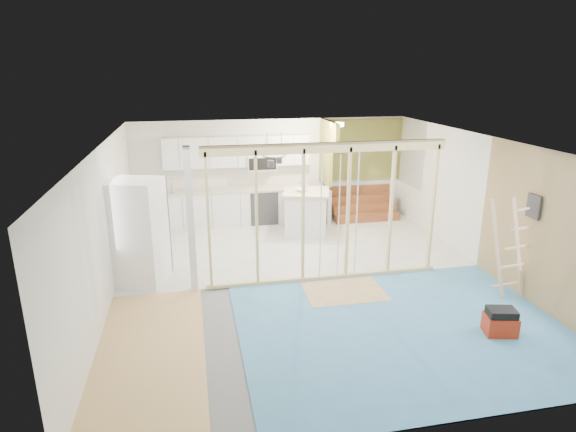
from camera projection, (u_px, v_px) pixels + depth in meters
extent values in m
cube|color=slate|center=(309.00, 281.00, 9.02)|extent=(7.00, 8.00, 0.01)
cube|color=white|center=(311.00, 142.00, 8.25)|extent=(7.00, 8.00, 0.01)
cube|color=white|center=(272.00, 170.00, 12.38)|extent=(7.00, 0.01, 2.60)
cube|color=white|center=(405.00, 327.00, 4.89)|extent=(7.00, 0.01, 2.60)
cube|color=white|center=(105.00, 227.00, 7.96)|extent=(0.01, 8.00, 2.60)
cube|color=white|center=(485.00, 204.00, 9.30)|extent=(0.01, 8.00, 2.60)
cube|color=silver|center=(287.00, 244.00, 10.88)|extent=(7.00, 4.00, 0.02)
cube|color=#4F8EC0|center=(404.00, 329.00, 7.33)|extent=(5.00, 4.00, 0.02)
cube|color=#DCB171|center=(150.00, 357.00, 6.61)|extent=(1.50, 4.00, 0.02)
cube|color=tan|center=(344.00, 291.00, 8.54)|extent=(1.40, 1.00, 0.01)
cube|color=#E1C289|center=(327.00, 147.00, 8.33)|extent=(4.40, 0.09, 0.18)
cube|color=#E1C289|center=(324.00, 277.00, 9.06)|extent=(4.40, 0.09, 0.06)
cube|color=silver|center=(191.00, 222.00, 8.23)|extent=(0.12, 0.14, 2.60)
cube|color=#E1C289|center=(208.00, 221.00, 8.29)|extent=(0.04, 0.09, 2.40)
cube|color=#E1C289|center=(257.00, 218.00, 8.45)|extent=(0.04, 0.09, 2.40)
cube|color=#E1C289|center=(303.00, 215.00, 8.61)|extent=(0.04, 0.09, 2.40)
cube|color=#E1C289|center=(348.00, 212.00, 8.77)|extent=(0.04, 0.09, 2.40)
cube|color=#E1C289|center=(391.00, 210.00, 8.93)|extent=(0.04, 0.09, 2.40)
cube|color=#E1C289|center=(433.00, 207.00, 9.09)|extent=(0.04, 0.09, 2.40)
cylinder|color=silver|center=(321.00, 219.00, 8.67)|extent=(0.02, 0.02, 2.35)
cylinder|color=silver|center=(357.00, 216.00, 8.85)|extent=(0.02, 0.02, 2.35)
cylinder|color=silver|center=(339.00, 217.00, 8.76)|extent=(0.02, 0.02, 2.35)
cube|color=white|center=(239.00, 207.00, 12.18)|extent=(3.60, 0.60, 0.88)
cube|color=beige|center=(239.00, 189.00, 12.04)|extent=(3.66, 0.64, 0.05)
cube|color=white|center=(142.00, 226.00, 10.71)|extent=(0.60, 1.60, 0.88)
cube|color=beige|center=(140.00, 206.00, 10.57)|extent=(0.64, 1.64, 0.05)
cube|color=white|center=(237.00, 151.00, 11.87)|extent=(3.60, 0.34, 0.75)
cube|color=white|center=(262.00, 163.00, 12.04)|extent=(0.72, 0.38, 0.36)
cube|color=black|center=(263.00, 164.00, 11.86)|extent=(0.68, 0.02, 0.30)
cube|color=olive|center=(326.00, 152.00, 12.06)|extent=(0.10, 0.90, 1.60)
cube|color=silver|center=(325.00, 204.00, 12.45)|extent=(0.10, 0.90, 0.90)
cube|color=olive|center=(335.00, 134.00, 11.24)|extent=(0.10, 0.50, 0.50)
cube|color=olive|center=(362.00, 150.00, 12.67)|extent=(2.20, 0.04, 1.60)
cube|color=silver|center=(359.00, 197.00, 13.06)|extent=(2.20, 0.04, 0.90)
cube|color=brown|center=(367.00, 218.00, 12.43)|extent=(1.70, 0.26, 0.20)
cube|color=brown|center=(364.00, 208.00, 12.61)|extent=(1.70, 0.26, 0.20)
cube|color=brown|center=(361.00, 198.00, 12.80)|extent=(1.70, 0.26, 0.20)
cube|color=brown|center=(358.00, 189.00, 12.98)|extent=(1.70, 0.26, 0.20)
torus|color=black|center=(274.00, 156.00, 10.13)|extent=(0.52, 0.52, 0.02)
cylinder|color=black|center=(267.00, 144.00, 10.03)|extent=(0.01, 0.01, 0.50)
cylinder|color=black|center=(281.00, 144.00, 10.09)|extent=(0.01, 0.01, 0.50)
cylinder|color=#393A3F|center=(271.00, 164.00, 10.06)|extent=(0.14, 0.14, 0.14)
cylinder|color=#393A3F|center=(279.00, 161.00, 10.29)|extent=(0.12, 0.12, 0.12)
cube|color=tan|center=(559.00, 238.00, 7.43)|extent=(0.02, 4.00, 2.60)
cube|color=#393A3F|center=(534.00, 206.00, 7.87)|extent=(0.04, 0.30, 0.40)
cylinder|color=#FFEABF|center=(337.00, 125.00, 11.34)|extent=(0.32, 0.32, 0.08)
cube|color=white|center=(138.00, 233.00, 8.66)|extent=(1.06, 1.04, 1.95)
cube|color=#393A3F|center=(162.00, 231.00, 8.74)|extent=(0.26, 0.75, 1.91)
cube|color=white|center=(306.00, 214.00, 11.52)|extent=(1.18, 1.18, 0.96)
cube|color=beige|center=(306.00, 192.00, 11.36)|extent=(1.32, 1.32, 0.06)
imported|color=silver|center=(301.00, 190.00, 11.30)|extent=(0.33, 0.33, 0.06)
imported|color=#9EA2B0|center=(173.00, 187.00, 11.58)|extent=(0.13, 0.13, 0.26)
imported|color=silver|center=(301.00, 183.00, 12.27)|extent=(0.09, 0.09, 0.18)
cube|color=#A1250E|center=(500.00, 325.00, 7.16)|extent=(0.51, 0.43, 0.31)
cube|color=black|center=(502.00, 312.00, 7.09)|extent=(0.46, 0.37, 0.11)
cube|color=#DDB587|center=(497.00, 250.00, 8.06)|extent=(0.42, 0.15, 1.77)
cube|color=#DDB587|center=(518.00, 248.00, 8.13)|extent=(0.42, 0.15, 1.77)
cube|color=#DDB587|center=(505.00, 284.00, 8.30)|extent=(0.42, 0.15, 0.12)
cube|color=#DDB587|center=(512.00, 266.00, 8.21)|extent=(0.42, 0.15, 0.12)
cube|color=#DDB587|center=(518.00, 247.00, 8.12)|extent=(0.42, 0.15, 0.12)
cube|color=#DDB587|center=(525.00, 228.00, 8.04)|extent=(0.42, 0.15, 0.12)
cube|color=#DDB587|center=(532.00, 208.00, 7.95)|extent=(0.42, 0.15, 0.12)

